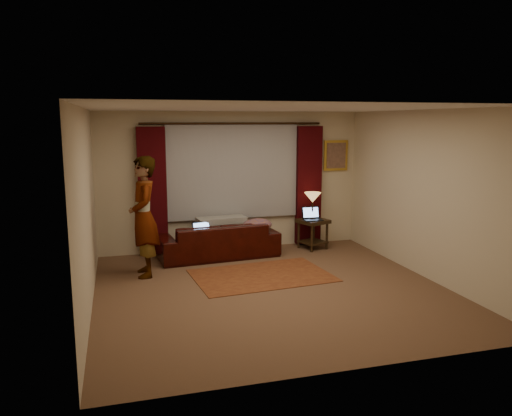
{
  "coord_description": "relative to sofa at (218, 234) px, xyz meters",
  "views": [
    {
      "loc": [
        -2.1,
        -6.65,
        2.44
      ],
      "look_at": [
        0.1,
        1.2,
        1.0
      ],
      "focal_mm": 35.0,
      "sensor_mm": 36.0,
      "label": 1
    }
  ],
  "objects": [
    {
      "name": "picture_frame",
      "position": [
        2.5,
        0.53,
        1.32
      ],
      "size": [
        0.5,
        0.04,
        0.6
      ],
      "primitive_type": "cube",
      "color": "gold",
      "rests_on": "wall_back"
    },
    {
      "name": "wall_back",
      "position": [
        0.4,
        0.56,
        0.87
      ],
      "size": [
        5.0,
        0.02,
        2.6
      ],
      "primitive_type": "cube",
      "color": "beige",
      "rests_on": "ground"
    },
    {
      "name": "curtain_rod",
      "position": [
        0.4,
        0.45,
        1.95
      ],
      "size": [
        0.04,
        0.04,
        3.4
      ],
      "primitive_type": "cylinder",
      "color": "black",
      "rests_on": "wall_back"
    },
    {
      "name": "clothing_pile",
      "position": [
        0.73,
        -0.01,
        0.11
      ],
      "size": [
        0.66,
        0.59,
        0.23
      ],
      "primitive_type": "ellipsoid",
      "rotation": [
        0.0,
        0.0,
        0.38
      ],
      "color": "#764D55",
      "rests_on": "sofa"
    },
    {
      "name": "laptop_sofa",
      "position": [
        -0.28,
        -0.17,
        0.12
      ],
      "size": [
        0.41,
        0.43,
        0.24
      ],
      "primitive_type": null,
      "rotation": [
        0.0,
        0.0,
        0.23
      ],
      "color": "black",
      "rests_on": "sofa"
    },
    {
      "name": "wall_front",
      "position": [
        0.4,
        -4.44,
        0.87
      ],
      "size": [
        5.0,
        0.02,
        2.6
      ],
      "primitive_type": "cube",
      "color": "beige",
      "rests_on": "ground"
    },
    {
      "name": "floor",
      "position": [
        0.4,
        -1.94,
        -0.44
      ],
      "size": [
        5.0,
        5.0,
        0.01
      ],
      "primitive_type": "cube",
      "color": "brown",
      "rests_on": "ground"
    },
    {
      "name": "ceiling",
      "position": [
        0.4,
        -1.94,
        2.17
      ],
      "size": [
        5.0,
        5.0,
        0.02
      ],
      "primitive_type": "cube",
      "color": "silver",
      "rests_on": "ground"
    },
    {
      "name": "person",
      "position": [
        -1.33,
        -0.76,
        0.52
      ],
      "size": [
        0.59,
        0.59,
        1.9
      ],
      "primitive_type": "imported",
      "rotation": [
        0.0,
        0.0,
        -1.51
      ],
      "color": "gray",
      "rests_on": "floor"
    },
    {
      "name": "sheer_curtain",
      "position": [
        0.4,
        0.5,
        1.07
      ],
      "size": [
        2.5,
        0.05,
        1.8
      ],
      "primitive_type": "cube",
      "color": "#97979F",
      "rests_on": "wall_back"
    },
    {
      "name": "sofa",
      "position": [
        0.0,
        0.0,
        0.0
      ],
      "size": [
        2.21,
        1.11,
        0.86
      ],
      "primitive_type": "imported",
      "rotation": [
        0.0,
        0.0,
        3.23
      ],
      "color": "black",
      "rests_on": "floor"
    },
    {
      "name": "laptop_table",
      "position": [
        1.83,
        0.02,
        0.27
      ],
      "size": [
        0.34,
        0.37,
        0.25
      ],
      "primitive_type": null,
      "rotation": [
        0.0,
        0.0,
        0.0
      ],
      "color": "black",
      "rests_on": "end_table"
    },
    {
      "name": "end_table",
      "position": [
        1.87,
        0.09,
        -0.15
      ],
      "size": [
        0.63,
        0.63,
        0.57
      ],
      "primitive_type": "cube",
      "rotation": [
        0.0,
        0.0,
        0.34
      ],
      "color": "black",
      "rests_on": "floor"
    },
    {
      "name": "area_rug",
      "position": [
        0.44,
        -1.29,
        -0.43
      ],
      "size": [
        2.25,
        1.6,
        0.01
      ],
      "primitive_type": "cube",
      "rotation": [
        0.0,
        0.0,
        0.09
      ],
      "color": "brown",
      "rests_on": "floor"
    },
    {
      "name": "drape_left",
      "position": [
        -1.1,
        0.45,
        0.75
      ],
      "size": [
        0.5,
        0.14,
        2.3
      ],
      "primitive_type": "cube",
      "color": "#310408",
      "rests_on": "floor"
    },
    {
      "name": "tiffany_lamp",
      "position": [
        1.87,
        0.14,
        0.4
      ],
      "size": [
        0.44,
        0.44,
        0.51
      ],
      "primitive_type": null,
      "rotation": [
        0.0,
        0.0,
        0.58
      ],
      "color": "olive",
      "rests_on": "end_table"
    },
    {
      "name": "wall_right",
      "position": [
        2.9,
        -1.94,
        0.87
      ],
      "size": [
        0.02,
        5.0,
        2.6
      ],
      "primitive_type": "cube",
      "color": "beige",
      "rests_on": "ground"
    },
    {
      "name": "drape_right",
      "position": [
        1.9,
        0.45,
        0.75
      ],
      "size": [
        0.5,
        0.14,
        2.3
      ],
      "primitive_type": "cube",
      "color": "#310408",
      "rests_on": "floor"
    },
    {
      "name": "wall_left",
      "position": [
        -2.1,
        -1.94,
        0.87
      ],
      "size": [
        0.02,
        5.0,
        2.6
      ],
      "primitive_type": "cube",
      "color": "beige",
      "rests_on": "ground"
    },
    {
      "name": "throw_blanket",
      "position": [
        0.1,
        0.19,
        0.44
      ],
      "size": [
        0.93,
        0.45,
        0.11
      ],
      "primitive_type": "cube",
      "rotation": [
        0.0,
        0.0,
        0.1
      ],
      "color": "gray",
      "rests_on": "sofa"
    }
  ]
}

